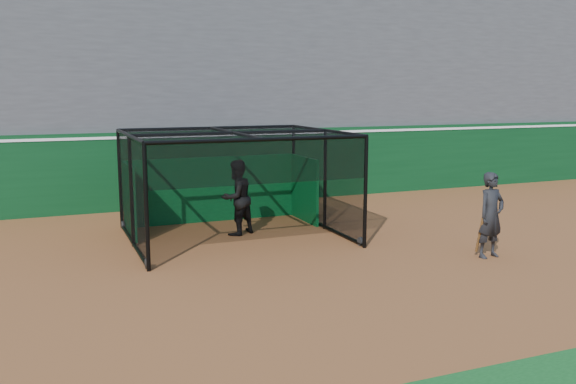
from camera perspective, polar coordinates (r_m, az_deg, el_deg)
name	(u,v)px	position (r m, az deg, el deg)	size (l,w,h in m)	color
ground	(309,273)	(12.97, 1.97, -7.55)	(120.00, 120.00, 0.00)	brown
outfield_wall	(206,167)	(20.62, -7.66, 2.38)	(50.00, 0.50, 2.50)	#0A3918
grandstand	(180,73)	(24.15, -10.10, 10.91)	(50.00, 7.85, 8.95)	#4C4C4F
batting_cage	(234,186)	(15.86, -5.08, 0.59)	(5.31, 4.62, 2.73)	black
batter	(237,198)	(16.19, -4.83, -0.52)	(0.97, 0.76, 2.00)	black
on_deck_player	(491,215)	(14.68, 18.46, -2.08)	(0.78, 0.56, 1.97)	black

